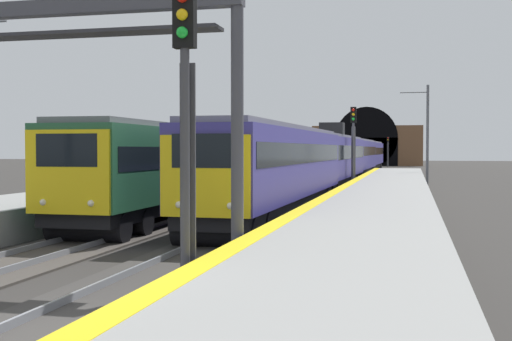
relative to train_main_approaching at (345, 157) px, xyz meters
name	(u,v)px	position (x,y,z in m)	size (l,w,h in m)	color
ground_plane	(41,340)	(-47.40, 0.00, -2.25)	(320.00, 320.00, 0.00)	#302D2B
platform_right	(310,322)	(-47.40, -4.19, -1.71)	(112.00, 4.36, 1.08)	gray
platform_right_edge_strip	(179,277)	(-47.40, -2.26, -1.17)	(112.00, 0.50, 0.01)	yellow
track_main_line	(41,337)	(-47.40, 0.00, -2.21)	(160.00, 3.15, 0.21)	#383533
train_main_approaching	(345,157)	(0.00, 0.00, 0.00)	(77.41, 3.11, 4.82)	navy
train_adjacent_platform	(272,159)	(-9.62, 4.36, 0.00)	(58.79, 2.92, 4.83)	#235638
railway_signal_near	(185,121)	(-45.69, -1.76, 1.19)	(0.39, 0.38, 5.73)	#38383D
railway_signal_mid	(353,142)	(-12.58, -1.76, 1.19)	(0.39, 0.38, 5.73)	#4C4C54
railway_signal_far	(388,149)	(51.16, -1.76, 0.63)	(0.39, 0.38, 4.89)	#38383D
overhead_signal_gantry	(72,67)	(-42.43, 2.18, 2.62)	(0.70, 8.26, 6.44)	#3F3F47
tunnel_portal	(367,145)	(59.84, 2.18, 1.29)	(2.30, 19.10, 10.70)	brown
catenary_mast_near	(427,134)	(-0.94, -6.73, 1.96)	(0.22, 2.34, 8.18)	#595B60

